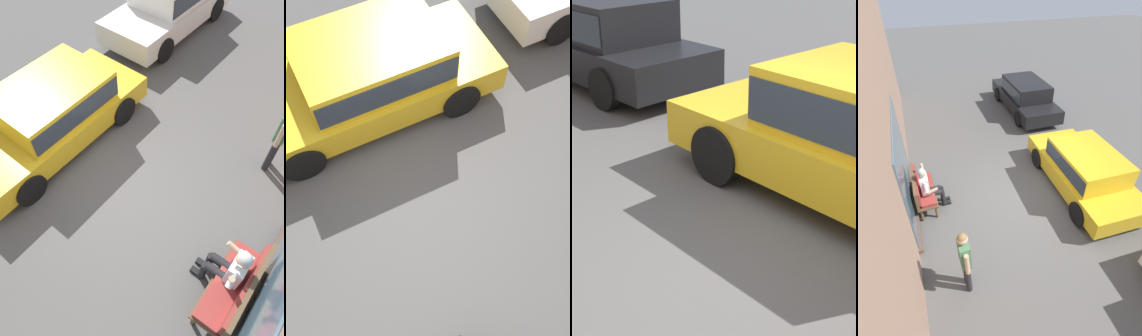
% 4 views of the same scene
% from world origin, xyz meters
% --- Properties ---
extents(ground_plane, '(60.00, 60.00, 0.00)m').
position_xyz_m(ground_plane, '(0.00, 0.00, 0.00)').
color(ground_plane, '#565451').
extents(building_facade, '(18.00, 0.51, 6.39)m').
position_xyz_m(building_facade, '(0.00, 3.40, 3.18)').
color(building_facade, '#93705B').
rests_on(building_facade, ground_plane).
extents(bench, '(1.46, 0.55, 1.02)m').
position_xyz_m(bench, '(0.66, 2.90, 0.59)').
color(bench, brown).
rests_on(bench, ground_plane).
extents(person_on_phone, '(0.73, 0.74, 1.36)m').
position_xyz_m(person_on_phone, '(0.52, 2.67, 0.72)').
color(person_on_phone, black).
rests_on(person_on_phone, ground_plane).
extents(parked_car_mid, '(4.36, 1.98, 1.39)m').
position_xyz_m(parked_car_mid, '(-0.20, -1.80, 0.77)').
color(parked_car_mid, gold).
rests_on(parked_car_mid, ground_plane).
extents(parked_car_far, '(4.71, 1.89, 1.48)m').
position_xyz_m(parked_car_far, '(5.50, -2.36, 0.81)').
color(parked_car_far, black).
rests_on(parked_car_far, ground_plane).
extents(pedestrian_standing, '(0.55, 0.21, 1.73)m').
position_xyz_m(pedestrian_standing, '(-2.20, 2.27, 1.02)').
color(pedestrian_standing, '#232326').
rests_on(pedestrian_standing, ground_plane).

